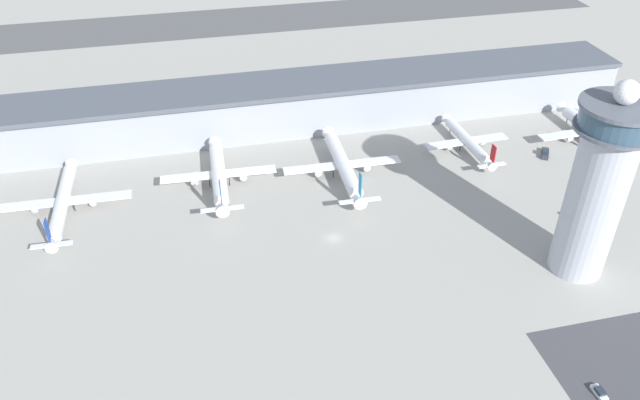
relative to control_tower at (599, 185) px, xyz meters
The scene contains 12 objects.
ground_plane 71.34m from the control_tower, 155.98° to the left, with size 1000.00×1000.00×0.00m, color #9E9B93.
terminal_building 115.59m from the control_tower, 121.95° to the left, with size 258.28×25.00×18.00m.
runway_strip 230.11m from the control_tower, 105.34° to the left, with size 387.42×44.00×0.01m, color #515154.
control_tower is the anchor object (origin of this frame).
airplane_gate_alpha 150.43m from the control_tower, 156.99° to the left, with size 40.31×45.07×12.34m.
airplane_gate_bravo 110.84m from the control_tower, 145.53° to the left, with size 37.01×42.20×14.40m.
airplane_gate_charlie 79.35m from the control_tower, 130.39° to the left, with size 39.28×45.21×14.41m.
airplane_gate_delta 68.98m from the control_tower, 91.99° to the left, with size 30.73×36.41×11.15m.
airplane_gate_echo 78.51m from the control_tower, 54.23° to the left, with size 40.21×39.66×13.39m.
service_truck_catering 65.19m from the control_tower, 67.49° to the left, with size 5.62×7.20×2.42m.
service_truck_fuel 35.60m from the control_tower, 57.30° to the left, with size 6.72×2.65×2.41m.
car_silver_sedan 50.07m from the control_tower, 114.80° to the right, with size 1.99×4.25×1.45m.
Camera 1 is at (-36.06, -136.28, 111.40)m, focal length 35.00 mm.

